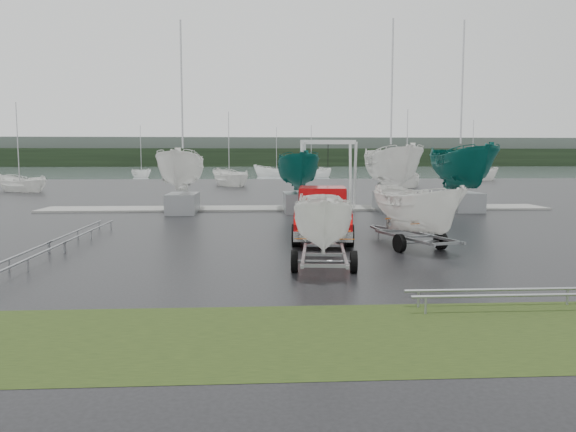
{
  "coord_description": "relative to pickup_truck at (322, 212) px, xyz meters",
  "views": [
    {
      "loc": [
        -2.6,
        -20.45,
        3.11
      ],
      "look_at": [
        -1.49,
        -2.34,
        1.2
      ],
      "focal_mm": 35.0,
      "sensor_mm": 36.0,
      "label": 1
    }
  ],
  "objects": [
    {
      "name": "ground_plane",
      "position": [
        -0.05,
        -0.97,
        -1.01
      ],
      "size": [
        120.0,
        120.0,
        0.0
      ],
      "primitive_type": "plane",
      "color": "black",
      "rests_on": "ground"
    },
    {
      "name": "lake",
      "position": [
        -0.05,
        99.03,
        -1.01
      ],
      "size": [
        300.0,
        300.0,
        0.0
      ],
      "primitive_type": "plane",
      "color": "slate",
      "rests_on": "ground"
    },
    {
      "name": "grass_verge",
      "position": [
        -0.05,
        -11.97,
        -1.0
      ],
      "size": [
        40.0,
        40.0,
        0.0
      ],
      "primitive_type": "plane",
      "color": "black",
      "rests_on": "ground"
    },
    {
      "name": "dock",
      "position": [
        -0.05,
        12.03,
        -0.96
      ],
      "size": [
        30.0,
        3.0,
        0.12
      ],
      "primitive_type": "cube",
      "color": "gray",
      "rests_on": "ground"
    },
    {
      "name": "treeline",
      "position": [
        -0.05,
        169.03,
        1.99
      ],
      "size": [
        300.0,
        8.0,
        6.0
      ],
      "primitive_type": "cube",
      "color": "black",
      "rests_on": "ground"
    },
    {
      "name": "far_hill",
      "position": [
        -0.05,
        177.03,
        3.99
      ],
      "size": [
        300.0,
        6.0,
        10.0
      ],
      "primitive_type": "cube",
      "color": "#4C5651",
      "rests_on": "ground"
    },
    {
      "name": "pickup_truck",
      "position": [
        0.0,
        0.0,
        0.0
      ],
      "size": [
        2.65,
        5.99,
        1.93
      ],
      "rotation": [
        0.0,
        0.0,
        -0.12
      ],
      "color": "#92070A",
      "rests_on": "ground"
    },
    {
      "name": "trailer_hitched",
      "position": [
        -0.73,
        -6.35,
        1.6
      ],
      "size": [
        1.84,
        3.71,
        4.79
      ],
      "rotation": [
        0.0,
        0.0,
        -0.12
      ],
      "color": "gray",
      "rests_on": "ground"
    },
    {
      "name": "trailer_parked",
      "position": [
        2.82,
        -3.08,
        1.76
      ],
      "size": [
        2.17,
        3.79,
        5.1
      ],
      "rotation": [
        0.0,
        0.0,
        0.29
      ],
      "color": "gray",
      "rests_on": "ground"
    },
    {
      "name": "boat_hoist",
      "position": [
        1.8,
        12.03,
        1.66
      ],
      "size": [
        3.3,
        2.18,
        4.12
      ],
      "color": "silver",
      "rests_on": "ground"
    },
    {
      "name": "keelboat_0",
      "position": [
        -6.6,
        10.03,
        2.84
      ],
      "size": [
        2.42,
        3.2,
        10.59
      ],
      "color": "gray",
      "rests_on": "ground"
    },
    {
      "name": "keelboat_1",
      "position": [
        -0.12,
        10.23,
        2.63
      ],
      "size": [
        2.3,
        3.2,
        7.22
      ],
      "color": "gray",
      "rests_on": "ground"
    },
    {
      "name": "keelboat_2",
      "position": [
        5.22,
        10.03,
        3.24
      ],
      "size": [
        2.67,
        3.2,
        10.84
      ],
      "color": "gray",
      "rests_on": "ground"
    },
    {
      "name": "keelboat_3",
      "position": [
        9.41,
        10.33,
        3.32
      ],
      "size": [
        2.71,
        3.2,
        10.89
      ],
      "color": "gray",
      "rests_on": "ground"
    },
    {
      "name": "mast_rack_0",
      "position": [
        -9.05,
        0.03,
        -0.66
      ],
      "size": [
        0.56,
        6.5,
        0.06
      ],
      "rotation": [
        0.0,
        0.0,
        1.57
      ],
      "color": "gray",
      "rests_on": "ground"
    },
    {
      "name": "mast_rack_1",
      "position": [
        -9.05,
        -5.97,
        -0.66
      ],
      "size": [
        0.56,
        6.5,
        0.06
      ],
      "rotation": [
        0.0,
        0.0,
        1.57
      ],
      "color": "gray",
      "rests_on": "ground"
    },
    {
      "name": "mast_rack_2",
      "position": [
        3.95,
        -10.47,
        -0.66
      ],
      "size": [
        7.0,
        0.56,
        0.06
      ],
      "color": "gray",
      "rests_on": "ground"
    },
    {
      "name": "moored_boat_0",
      "position": [
        -23.8,
        30.75,
        -1.0
      ],
      "size": [
        3.47,
        3.46,
        11.25
      ],
      "rotation": [
        0.0,
        0.0,
        4.08
      ],
      "color": "white",
      "rests_on": "ground"
    },
    {
      "name": "moored_boat_1",
      "position": [
        -5.31,
        40.14,
        -1.0
      ],
      "size": [
        3.71,
        3.75,
        11.8
      ],
      "rotation": [
        0.0,
        0.0,
        3.5
      ],
      "color": "white",
      "rests_on": "ground"
    },
    {
      "name": "moored_boat_2",
      "position": [
        13.19,
        35.95,
        -1.0
      ],
      "size": [
        3.5,
        3.54,
        11.53
      ],
      "rotation": [
        0.0,
        0.0,
        5.89
      ],
      "color": "white",
      "rests_on": "ground"
    },
    {
      "name": "moored_boat_3",
      "position": [
        26.44,
        51.84,
        -1.0
      ],
      "size": [
        2.85,
        2.78,
        11.6
      ],
      "rotation": [
        0.0,
        0.0,
        1.59
      ],
      "color": "white",
      "rests_on": "ground"
    },
    {
      "name": "moored_boat_4",
      "position": [
        -20.02,
        67.01,
        -1.0
      ],
      "size": [
        2.88,
        2.9,
        10.75
      ],
      "rotation": [
        0.0,
        0.0,
        0.56
      ],
      "color": "white",
      "rests_on": "ground"
    },
    {
      "name": "moored_boat_5",
      "position": [
        1.13,
        70.95,
        -1.0
      ],
      "size": [
        3.17,
        3.1,
        11.8
      ],
      "rotation": [
        0.0,
        0.0,
        4.8
      ],
      "color": "white",
      "rests_on": "ground"
    },
    {
      "name": "moored_boat_6",
      "position": [
        6.3,
        65.58,
        -1.0
      ],
      "size": [
        3.2,
        3.15,
        11.42
      ],
      "rotation": [
        0.0,
        0.0,
        4.97
      ],
      "color": "white",
      "rests_on": "ground"
    }
  ]
}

